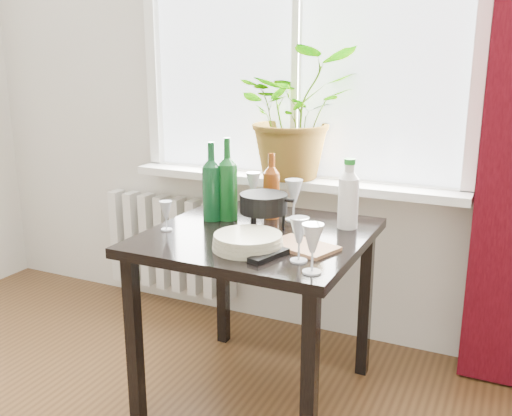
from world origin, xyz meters
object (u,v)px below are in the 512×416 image
at_px(table, 258,254).
at_px(tv_remote, 269,255).
at_px(wineglass_back_left, 253,189).
at_px(wineglass_back_center, 294,200).
at_px(potted_plant, 296,113).
at_px(wine_bottle_left, 212,181).
at_px(plate_stack, 248,242).
at_px(wineglass_front_right, 299,239).
at_px(bottle_amber, 271,185).
at_px(wineglass_far_right, 312,248).
at_px(wine_bottle_right, 228,178).
at_px(radiator, 171,243).
at_px(cutting_board, 302,246).
at_px(wineglass_front_left, 166,216).
at_px(cleaning_bottle, 349,193).
at_px(fondue_pot, 264,212).

relative_size(table, tv_remote, 4.87).
bearing_deg(wineglass_back_left, wineglass_back_center, -29.83).
relative_size(potted_plant, tv_remote, 3.62).
bearing_deg(wine_bottle_left, plate_stack, -42.60).
xyz_separation_m(wineglass_front_right, wineglass_back_center, (-0.21, 0.47, 0.01)).
distance_m(potted_plant, bottle_amber, 0.47).
bearing_deg(plate_stack, wineglass_far_right, -22.91).
bearing_deg(wineglass_front_right, plate_stack, 168.67).
bearing_deg(bottle_amber, wine_bottle_right, -148.24).
height_order(radiator, potted_plant, potted_plant).
distance_m(wine_bottle_right, wineglass_back_center, 0.30).
height_order(wineglass_back_center, cutting_board, wineglass_back_center).
height_order(wineglass_front_left, cutting_board, wineglass_front_left).
distance_m(bottle_amber, plate_stack, 0.45).
xyz_separation_m(wineglass_far_right, wineglass_front_left, (-0.70, 0.19, -0.02)).
xyz_separation_m(potted_plant, tv_remote, (0.24, -0.86, -0.41)).
bearing_deg(wineglass_front_left, cleaning_bottle, 28.10).
xyz_separation_m(wineglass_back_center, plate_stack, (-0.01, -0.43, -0.06)).
xyz_separation_m(wine_bottle_right, cutting_board, (0.43, -0.22, -0.17)).
distance_m(wine_bottle_right, plate_stack, 0.44).
bearing_deg(wineglass_front_right, potted_plant, 112.50).
bearing_deg(table, wine_bottle_left, 162.44).
bearing_deg(fondue_pot, cleaning_bottle, 9.72).
bearing_deg(cleaning_bottle, plate_stack, -121.05).
height_order(wineglass_front_right, cutting_board, wineglass_front_right).
xyz_separation_m(potted_plant, wineglass_far_right, (0.43, -0.93, -0.34)).
distance_m(wineglass_front_right, wineglass_back_center, 0.51).
distance_m(cleaning_bottle, wineglass_far_right, 0.55).
xyz_separation_m(radiator, wine_bottle_right, (0.65, -0.51, 0.54)).
xyz_separation_m(table, cleaning_bottle, (0.31, 0.21, 0.24)).
relative_size(plate_stack, fondue_pot, 1.19).
relative_size(wineglass_back_center, fondue_pot, 0.83).
bearing_deg(radiator, wine_bottle_right, -38.25).
distance_m(potted_plant, tv_remote, 0.98).
distance_m(wineglass_far_right, cutting_board, 0.26).
distance_m(radiator, wine_bottle_left, 0.97).
height_order(wine_bottle_right, wineglass_far_right, wine_bottle_right).
xyz_separation_m(wineglass_far_right, cutting_board, (-0.12, 0.22, -0.08)).
height_order(table, wine_bottle_left, wine_bottle_left).
xyz_separation_m(radiator, wineglass_far_right, (1.20, -0.96, 0.45)).
bearing_deg(wine_bottle_left, radiator, 137.25).
distance_m(radiator, cutting_board, 1.36).
relative_size(radiator, fondue_pot, 3.59).
bearing_deg(radiator, tv_remote, -41.27).
relative_size(table, wineglass_back_left, 5.17).
xyz_separation_m(wine_bottle_left, cleaning_bottle, (0.56, 0.13, -0.03)).
relative_size(radiator, cleaning_bottle, 2.73).
height_order(radiator, cleaning_bottle, cleaning_bottle).
bearing_deg(potted_plant, wine_bottle_right, -103.82).
relative_size(bottle_amber, wineglass_back_left, 1.79).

